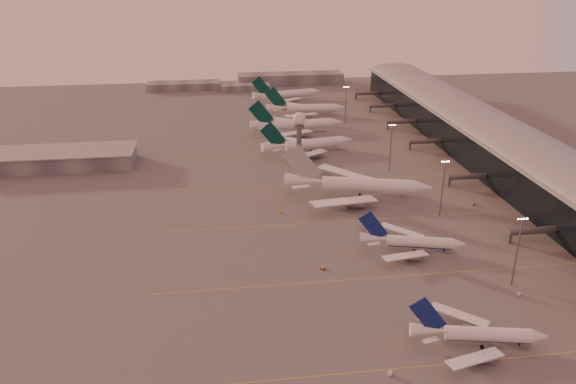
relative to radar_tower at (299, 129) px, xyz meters
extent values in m
plane|color=#5E5B5B|center=(-5.00, -120.00, -20.95)|extent=(700.00, 700.00, 0.00)
cube|color=gold|center=(25.00, -155.00, -20.94)|extent=(180.00, 0.25, 0.02)
cube|color=gold|center=(25.00, -110.00, -20.94)|extent=(180.00, 0.25, 0.02)
cube|color=gold|center=(25.00, -65.00, -20.94)|extent=(180.00, 0.25, 0.02)
cube|color=gold|center=(25.00, -20.00, -20.94)|extent=(180.00, 0.25, 0.02)
cube|color=gold|center=(25.00, 30.00, -20.94)|extent=(180.00, 0.25, 0.02)
cube|color=black|center=(103.00, -10.00, -11.95)|extent=(36.00, 360.00, 18.00)
cylinder|color=gray|center=(103.00, -10.00, -2.95)|extent=(10.08, 360.00, 10.08)
cube|color=gray|center=(103.00, -10.00, -2.75)|extent=(40.00, 362.00, 0.80)
cylinder|color=#55575D|center=(77.00, -92.00, -16.45)|extent=(22.00, 2.80, 2.80)
cube|color=#55575D|center=(67.00, -92.00, -18.75)|extent=(1.20, 1.20, 4.40)
cylinder|color=#55575D|center=(77.00, -34.00, -16.45)|extent=(22.00, 2.80, 2.80)
cube|color=#55575D|center=(67.00, -34.00, -18.75)|extent=(1.20, 1.20, 4.40)
cylinder|color=#55575D|center=(77.00, 22.00, -16.45)|extent=(22.00, 2.80, 2.80)
cube|color=#55575D|center=(67.00, 22.00, -18.75)|extent=(1.20, 1.20, 4.40)
cylinder|color=#55575D|center=(77.00, 64.00, -16.45)|extent=(22.00, 2.80, 2.80)
cube|color=#55575D|center=(67.00, 64.00, -18.75)|extent=(1.20, 1.20, 4.40)
cylinder|color=#55575D|center=(77.00, 106.00, -16.45)|extent=(22.00, 2.80, 2.80)
cube|color=#55575D|center=(67.00, 106.00, -18.75)|extent=(1.20, 1.20, 4.40)
cylinder|color=#55575D|center=(77.00, 146.00, -16.45)|extent=(22.00, 2.80, 2.80)
cube|color=#55575D|center=(67.00, 146.00, -18.75)|extent=(1.20, 1.20, 4.40)
cube|color=#5A5C61|center=(-125.00, 20.00, -16.95)|extent=(80.00, 25.00, 8.00)
cube|color=gray|center=(-125.00, 20.00, -12.75)|extent=(82.00, 27.00, 0.60)
cylinder|color=#55575D|center=(0.00, 0.00, -9.95)|extent=(2.60, 2.60, 22.00)
cylinder|color=#55575D|center=(0.00, 0.00, 1.55)|extent=(5.20, 5.20, 1.20)
sphere|color=white|center=(0.00, 0.00, 5.45)|extent=(6.40, 6.40, 6.40)
cylinder|color=#55575D|center=(0.00, 0.00, 9.15)|extent=(0.16, 0.16, 2.00)
cylinder|color=#55575D|center=(53.00, -120.00, -8.45)|extent=(0.56, 0.56, 25.00)
cube|color=#55575D|center=(53.00, -120.00, 3.55)|extent=(3.60, 0.25, 0.25)
sphere|color=#FFEABF|center=(51.50, -120.00, 3.15)|extent=(0.56, 0.56, 0.56)
sphere|color=#FFEABF|center=(52.50, -120.00, 3.15)|extent=(0.56, 0.56, 0.56)
sphere|color=#FFEABF|center=(53.50, -120.00, 3.15)|extent=(0.56, 0.56, 0.56)
sphere|color=#FFEABF|center=(54.50, -120.00, 3.15)|extent=(0.56, 0.56, 0.56)
cylinder|color=#55575D|center=(50.00, -65.00, -8.45)|extent=(0.56, 0.56, 25.00)
cube|color=#55575D|center=(50.00, -65.00, 3.55)|extent=(3.60, 0.25, 0.25)
sphere|color=#FFEABF|center=(48.50, -65.00, 3.15)|extent=(0.56, 0.56, 0.56)
sphere|color=#FFEABF|center=(49.50, -65.00, 3.15)|extent=(0.56, 0.56, 0.56)
sphere|color=#FFEABF|center=(50.50, -65.00, 3.15)|extent=(0.56, 0.56, 0.56)
sphere|color=#FFEABF|center=(51.50, -65.00, 3.15)|extent=(0.56, 0.56, 0.56)
cylinder|color=#55575D|center=(45.00, -10.00, -8.45)|extent=(0.56, 0.56, 25.00)
cube|color=#55575D|center=(45.00, -10.00, 3.55)|extent=(3.60, 0.25, 0.25)
sphere|color=#FFEABF|center=(43.50, -10.00, 3.15)|extent=(0.56, 0.56, 0.56)
sphere|color=#FFEABF|center=(44.50, -10.00, 3.15)|extent=(0.56, 0.56, 0.56)
sphere|color=#FFEABF|center=(45.50, -10.00, 3.15)|extent=(0.56, 0.56, 0.56)
sphere|color=#FFEABF|center=(46.50, -10.00, 3.15)|extent=(0.56, 0.56, 0.56)
cylinder|color=#55575D|center=(43.00, 80.00, -8.45)|extent=(0.56, 0.56, 25.00)
cube|color=#55575D|center=(43.00, 80.00, 3.55)|extent=(3.60, 0.25, 0.25)
sphere|color=#FFEABF|center=(41.50, 80.00, 3.15)|extent=(0.56, 0.56, 0.56)
sphere|color=#FFEABF|center=(42.50, 80.00, 3.15)|extent=(0.56, 0.56, 0.56)
sphere|color=#FFEABF|center=(43.50, 80.00, 3.15)|extent=(0.56, 0.56, 0.56)
sphere|color=#FFEABF|center=(44.50, 80.00, 3.15)|extent=(0.56, 0.56, 0.56)
cube|color=#5A5C61|center=(-65.00, 200.00, -17.95)|extent=(60.00, 18.00, 6.00)
cube|color=#5A5C61|center=(25.00, 210.00, -16.45)|extent=(90.00, 20.00, 9.00)
cube|color=#5A5C61|center=(-15.00, 190.00, -18.45)|extent=(40.00, 15.00, 5.00)
cylinder|color=white|center=(30.14, -149.10, -17.71)|extent=(23.66, 8.66, 3.97)
cylinder|color=navy|center=(30.14, -149.10, -18.60)|extent=(22.98, 7.47, 2.86)
cone|color=white|center=(43.77, -151.94, -17.71)|extent=(5.23, 4.81, 3.97)
cone|color=white|center=(13.92, -145.71, -17.21)|extent=(10.39, 5.89, 3.97)
cube|color=white|center=(22.53, -157.50, -18.40)|extent=(17.30, 8.47, 1.25)
cylinder|color=gray|center=(25.78, -155.81, -20.22)|extent=(4.95, 3.45, 2.58)
cube|color=gray|center=(25.78, -155.81, -19.10)|extent=(0.36, 0.32, 1.59)
cube|color=white|center=(26.52, -138.35, -18.40)|extent=(15.48, 13.81, 1.25)
cylinder|color=gray|center=(28.84, -141.20, -20.22)|extent=(4.95, 3.45, 2.58)
cube|color=gray|center=(28.84, -141.20, -19.10)|extent=(0.36, 0.32, 1.59)
cube|color=navy|center=(13.44, -145.61, -12.30)|extent=(10.75, 2.59, 11.84)
cube|color=white|center=(13.03, -150.14, -17.11)|extent=(4.80, 2.75, 0.26)
cube|color=white|center=(14.88, -141.30, -17.11)|extent=(4.61, 4.11, 0.26)
cylinder|color=black|center=(38.82, -150.91, -20.43)|extent=(0.52, 0.52, 1.05)
cylinder|color=black|center=(28.76, -146.46, -20.37)|extent=(1.23, 0.75, 1.15)
cylinder|color=black|center=(27.82, -150.96, -20.37)|extent=(1.23, 0.75, 1.15)
cylinder|color=white|center=(30.49, -93.79, -17.66)|extent=(23.93, 9.87, 4.03)
cylinder|color=navy|center=(30.49, -93.79, -18.57)|extent=(23.19, 8.66, 2.90)
cone|color=white|center=(44.16, -97.36, -17.66)|extent=(5.45, 5.06, 4.03)
cone|color=white|center=(14.23, -89.56, -17.16)|extent=(10.63, 6.41, 4.03)
cube|color=white|center=(22.36, -101.93, -18.37)|extent=(17.58, 7.83, 1.27)
cylinder|color=gray|center=(25.74, -100.39, -20.21)|extent=(5.10, 3.69, 2.62)
cube|color=gray|center=(25.74, -100.39, -19.07)|extent=(0.37, 0.34, 1.61)
cube|color=white|center=(27.36, -82.73, -18.37)|extent=(15.29, 14.52, 1.27)
cylinder|color=gray|center=(29.57, -85.73, -20.21)|extent=(5.10, 3.69, 2.62)
cube|color=gray|center=(29.57, -85.73, -19.07)|extent=(0.37, 0.34, 1.61)
cube|color=navy|center=(13.75, -89.43, -12.17)|extent=(10.80, 3.15, 12.02)
cube|color=white|center=(13.10, -94.00, -17.06)|extent=(4.83, 2.59, 0.27)
cube|color=white|center=(15.42, -85.13, -17.06)|extent=(4.60, 4.29, 0.27)
cylinder|color=black|center=(39.20, -96.06, -20.42)|extent=(0.53, 0.53, 1.06)
cylinder|color=black|center=(29.23, -91.05, -20.37)|extent=(1.26, 0.81, 1.17)
cylinder|color=black|center=(28.05, -95.57, -20.37)|extent=(1.26, 0.81, 1.17)
cylinder|color=white|center=(24.95, -41.43, -16.52)|extent=(41.15, 16.75, 6.39)
cylinder|color=white|center=(24.95, -41.43, -17.96)|extent=(39.89, 14.81, 4.60)
cone|color=white|center=(48.52, -47.75, -16.52)|extent=(9.30, 8.22, 6.39)
cone|color=white|center=(-3.08, -33.92, -15.72)|extent=(18.21, 10.61, 6.39)
cube|color=white|center=(10.91, -55.27, -17.64)|extent=(30.12, 13.23, 1.90)
cylinder|color=gray|center=(16.73, -52.67, -20.23)|extent=(8.72, 6.06, 4.15)
cube|color=gray|center=(16.73, -52.67, -18.75)|extent=(0.37, 0.33, 2.56)
cube|color=white|center=(19.71, -22.43, -17.64)|extent=(26.10, 24.99, 1.90)
cylinder|color=gray|center=(23.45, -27.59, -20.23)|extent=(8.72, 6.06, 4.15)
cube|color=gray|center=(23.45, -27.59, -18.75)|extent=(0.37, 0.33, 2.56)
cube|color=#9A9DA1|center=(-3.91, -33.70, -8.17)|extent=(17.20, 4.93, 18.96)
cube|color=white|center=(-5.46, -41.48, -15.56)|extent=(8.33, 4.42, 0.26)
cube|color=white|center=(-1.36, -26.19, -15.56)|extent=(7.92, 7.43, 0.26)
cylinder|color=black|center=(39.96, -45.46, -20.43)|extent=(0.52, 0.52, 1.03)
cylinder|color=black|center=(22.35, -38.39, -20.38)|extent=(1.23, 0.79, 1.13)
cylinder|color=black|center=(21.18, -42.77, -20.38)|extent=(1.23, 0.79, 1.13)
cylinder|color=white|center=(12.67, 25.52, -17.19)|extent=(33.35, 11.32, 5.31)
cylinder|color=white|center=(12.67, 25.52, -18.39)|extent=(32.43, 9.73, 3.83)
cone|color=white|center=(31.99, 29.16, -17.19)|extent=(7.25, 6.40, 5.31)
cone|color=white|center=(-10.30, 21.19, -16.53)|extent=(14.56, 7.78, 5.31)
cube|color=white|center=(7.26, 10.40, -18.12)|extent=(22.13, 19.27, 1.57)
cylinder|color=gray|center=(10.61, 14.37, -20.31)|extent=(6.90, 4.57, 3.45)
cube|color=gray|center=(10.61, 14.37, -19.05)|extent=(0.31, 0.28, 2.13)
cube|color=white|center=(2.13, 37.63, -18.12)|extent=(24.48, 12.42, 1.57)
cylinder|color=gray|center=(6.70, 35.16, -20.31)|extent=(6.90, 4.57, 3.45)
cube|color=gray|center=(6.70, 35.16, -19.05)|extent=(0.31, 0.28, 2.13)
cube|color=#05332B|center=(-10.98, 21.07, -10.19)|extent=(14.42, 3.02, 15.72)
cube|color=white|center=(-9.35, 14.88, -16.40)|extent=(6.54, 5.72, 0.23)
cube|color=white|center=(-11.71, 27.42, -16.40)|extent=(6.78, 3.99, 0.23)
cylinder|color=black|center=(24.97, 27.84, -20.49)|extent=(0.46, 0.46, 0.92)
cylinder|color=black|center=(9.69, 27.01, -20.45)|extent=(1.07, 0.64, 1.01)
cylinder|color=black|center=(10.43, 23.05, -20.45)|extent=(1.07, 0.64, 1.01)
cylinder|color=white|center=(12.62, 64.38, -16.88)|extent=(35.90, 7.03, 5.76)
cylinder|color=white|center=(12.62, 64.38, -18.17)|extent=(35.13, 5.39, 4.15)
cone|color=white|center=(33.92, 65.14, -16.88)|extent=(7.11, 6.00, 5.76)
cone|color=white|center=(-12.71, 63.48, -16.16)|extent=(15.17, 6.29, 5.76)
cube|color=white|center=(4.36, 49.06, -17.88)|extent=(25.46, 18.18, 1.71)
cylinder|color=gray|center=(8.60, 52.76, -20.25)|extent=(7.04, 3.99, 3.74)
cube|color=gray|center=(8.60, 52.76, -18.89)|extent=(0.31, 0.26, 2.30)
cube|color=white|center=(3.29, 79.09, -17.88)|extent=(25.95, 16.76, 1.71)
cylinder|color=gray|center=(7.79, 75.69, -20.25)|extent=(7.04, 3.99, 3.74)
cube|color=gray|center=(7.79, 75.69, -18.89)|extent=(0.31, 0.26, 2.30)
cube|color=#05332B|center=(-13.46, 63.46, -9.28)|extent=(15.85, 0.91, 17.05)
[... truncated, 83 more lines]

